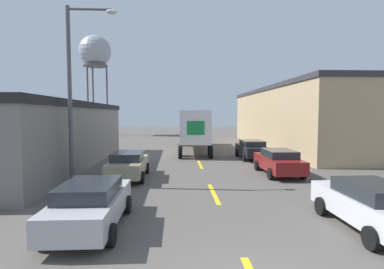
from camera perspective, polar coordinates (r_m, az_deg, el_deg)
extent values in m
cube|color=yellow|center=(13.88, 4.16, -11.13)|extent=(0.20, 3.48, 0.01)
cube|color=yellow|center=(21.49, 1.54, -5.72)|extent=(0.20, 3.48, 0.01)
cube|color=slate|center=(24.14, -32.54, -0.49)|extent=(12.20, 18.96, 4.01)
cube|color=#232326|center=(24.10, -32.73, 4.75)|extent=(12.40, 19.16, 0.40)
cube|color=tan|center=(35.50, 23.62, 2.64)|extent=(13.45, 25.69, 6.01)
cube|color=#333338|center=(35.59, 23.76, 7.80)|extent=(13.65, 25.89, 0.40)
cube|color=#B21919|center=(34.61, 0.28, 1.16)|extent=(2.48, 3.08, 2.80)
cube|color=white|center=(28.01, 0.50, 1.71)|extent=(2.88, 9.67, 2.73)
cube|color=#198442|center=(23.21, 0.73, 1.25)|extent=(1.36, 0.09, 1.09)
cylinder|color=black|center=(35.12, 2.29, -1.09)|extent=(0.32, 1.07, 1.06)
cylinder|color=black|center=(35.08, -1.75, -1.10)|extent=(0.32, 1.07, 1.06)
cylinder|color=black|center=(33.93, 2.40, -1.27)|extent=(0.32, 1.07, 1.06)
cylinder|color=black|center=(33.89, -1.79, -1.27)|extent=(0.32, 1.07, 1.06)
cylinder|color=black|center=(25.65, 3.37, -2.97)|extent=(0.32, 1.07, 1.06)
cylinder|color=black|center=(25.59, -2.17, -2.98)|extent=(0.32, 1.07, 1.06)
cylinder|color=black|center=(24.26, 3.60, -3.36)|extent=(0.32, 1.07, 1.06)
cylinder|color=black|center=(24.20, -2.26, -3.38)|extent=(0.32, 1.07, 1.06)
cube|color=maroon|center=(18.63, 16.12, -5.23)|extent=(1.81, 4.46, 0.74)
cube|color=#23282D|center=(18.42, 16.30, -3.49)|extent=(1.59, 2.32, 0.43)
cylinder|color=black|center=(20.28, 17.24, -5.58)|extent=(0.22, 0.64, 0.64)
cylinder|color=black|center=(19.73, 12.29, -5.75)|extent=(0.22, 0.64, 0.64)
cylinder|color=black|center=(17.75, 20.35, -6.99)|extent=(0.22, 0.64, 0.64)
cylinder|color=black|center=(17.12, 14.75, -7.27)|extent=(0.22, 0.64, 0.64)
cube|color=#B2B2B7|center=(10.22, -18.66, -12.89)|extent=(1.81, 4.46, 0.74)
cube|color=#23282D|center=(9.94, -18.95, -9.86)|extent=(1.59, 2.32, 0.43)
cylinder|color=black|center=(11.43, -12.22, -12.89)|extent=(0.22, 0.64, 0.64)
cylinder|color=black|center=(11.85, -21.09, -12.46)|extent=(0.22, 0.64, 0.64)
cylinder|color=black|center=(8.86, -15.22, -18.01)|extent=(0.22, 0.64, 0.64)
cylinder|color=black|center=(9.39, -26.56, -17.00)|extent=(0.22, 0.64, 0.64)
cube|color=black|center=(24.61, 11.31, -2.95)|extent=(1.81, 4.46, 0.74)
cube|color=#23282D|center=(24.42, 11.40, -1.62)|extent=(1.59, 2.32, 0.43)
cylinder|color=black|center=(26.22, 12.47, -3.36)|extent=(0.22, 0.64, 0.64)
cylinder|color=black|center=(25.80, 8.59, -3.43)|extent=(0.22, 0.64, 0.64)
cylinder|color=black|center=(23.59, 14.26, -4.20)|extent=(0.22, 0.64, 0.64)
cylinder|color=black|center=(23.12, 9.97, -4.30)|extent=(0.22, 0.64, 0.64)
cube|color=silver|center=(11.12, 31.00, -11.87)|extent=(1.81, 4.46, 0.74)
cube|color=#23282D|center=(10.87, 31.51, -9.05)|extent=(1.59, 2.32, 0.43)
cylinder|color=black|center=(12.81, 30.83, -11.52)|extent=(0.22, 0.64, 0.64)
cylinder|color=black|center=(11.92, 23.42, -12.42)|extent=(0.22, 0.64, 0.64)
cylinder|color=black|center=(9.65, 31.06, -16.58)|extent=(0.22, 0.64, 0.64)
cube|color=tan|center=(17.24, -12.03, -5.90)|extent=(1.81, 4.46, 0.74)
cube|color=#23282D|center=(17.02, -12.13, -4.03)|extent=(1.59, 2.32, 0.43)
cylinder|color=black|center=(18.55, -8.57, -6.32)|extent=(0.22, 0.64, 0.64)
cylinder|color=black|center=(18.81, -14.09, -6.25)|extent=(0.22, 0.64, 0.64)
cylinder|color=black|center=(15.85, -9.54, -8.10)|extent=(0.22, 0.64, 0.64)
cylinder|color=black|center=(16.15, -15.99, -7.97)|extent=(0.22, 0.64, 0.64)
cylinder|color=#47474C|center=(53.08, -15.86, 6.32)|extent=(0.28, 0.28, 11.90)
cylinder|color=#47474C|center=(55.29, -18.29, 6.17)|extent=(0.28, 0.28, 11.90)
cylinder|color=#47474C|center=(52.22, -19.22, 6.29)|extent=(0.28, 0.28, 11.90)
cylinder|color=#4C4C51|center=(54.07, -17.92, 12.36)|extent=(3.96, 3.96, 0.30)
sphere|color=#939EA8|center=(54.49, -17.98, 14.89)|extent=(5.25, 5.25, 5.25)
cylinder|color=#4C4C51|center=(15.82, -22.24, 6.45)|extent=(0.20, 0.20, 8.77)
cylinder|color=#4C4C51|center=(16.28, -18.92, 21.64)|extent=(2.09, 0.11, 0.11)
ellipsoid|color=silver|center=(16.02, -15.04, 21.65)|extent=(0.56, 0.32, 0.22)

